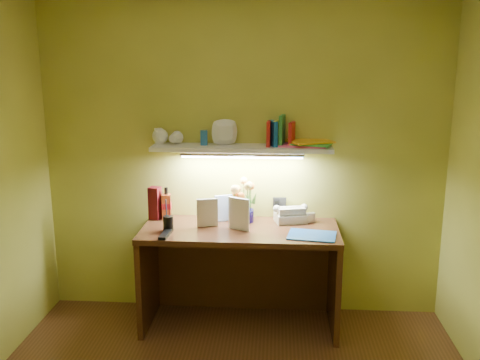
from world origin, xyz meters
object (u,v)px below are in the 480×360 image
Objects in this scene: desk_clock at (310,218)px; whisky_bottle at (167,203)px; desk at (240,277)px; telephone at (290,213)px; flower_bouquet at (242,201)px.

whisky_bottle reaches higher than desk_clock.
desk is 0.67m from desk_clock.
desk is 0.77m from whisky_bottle.
telephone is at bearing 162.91° from desk_clock.
desk_clock is at bearing -14.34° from telephone.
flower_bouquet reaches higher than whisky_bottle.
whisky_bottle reaches higher than telephone.
whisky_bottle is (-0.57, 0.01, -0.03)m from flower_bouquet.
telephone is (0.36, 0.18, 0.44)m from desk.
desk is at bearing -167.33° from telephone.
flower_bouquet is at bearing -0.90° from whisky_bottle.
desk is 19.25× the size of desk_clock.
flower_bouquet reaches higher than telephone.
desk is at bearing -91.33° from flower_bouquet.
whisky_bottle is (-0.56, 0.18, 0.50)m from desk.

